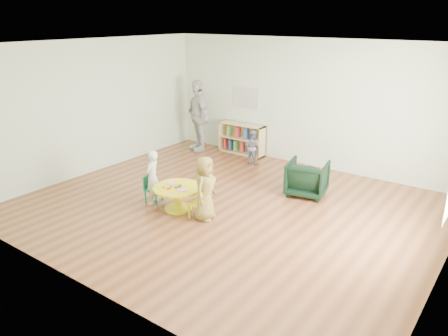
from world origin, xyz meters
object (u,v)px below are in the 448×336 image
child_right (205,188)px  bookshelf (242,139)px  adult_caretaker (198,116)px  armchair (307,178)px  kid_chair_right (200,202)px  toddler (252,147)px  child_left (152,177)px  kid_chair_left (152,188)px  activity_table (178,194)px

child_right → bookshelf: bearing=10.6°
child_right → adult_caretaker: (-2.61, 3.03, 0.34)m
armchair → child_right: bearing=53.1°
kid_chair_right → toddler: size_ratio=0.67×
bookshelf → child_left: bearing=-83.5°
adult_caretaker → toddler: bearing=23.3°
child_left → armchair: bearing=116.8°
child_left → adult_caretaker: (-1.44, 3.07, 0.39)m
armchair → child_left: (-2.08, -1.99, 0.16)m
kid_chair_right → adult_caretaker: size_ratio=0.30×
kid_chair_left → bookshelf: bearing=172.0°
bookshelf → toddler: 0.83m
bookshelf → toddler: toddler is taller
child_right → toddler: bearing=3.9°
activity_table → armchair: bearing=52.0°
armchair → toddler: size_ratio=0.93×
armchair → toddler: bearing=-39.4°
kid_chair_left → armchair: armchair is taller
activity_table → toddler: size_ratio=1.09×
kid_chair_left → toddler: size_ratio=0.64×
child_left → toddler: 2.96m
bookshelf → toddler: bearing=-40.0°
armchair → bookshelf: bearing=-42.9°
toddler → kid_chair_right: bearing=104.5°
toddler → armchair: bearing=150.9°
toddler → adult_caretaker: (-1.68, 0.12, 0.49)m
kid_chair_right → bookshelf: bookshelf is taller
child_left → child_right: bearing=75.0°
kid_chair_left → adult_caretaker: bearing=-169.1°
kid_chair_right → armchair: armchair is taller
armchair → child_left: child_left is taller
armchair → activity_table: bearing=40.1°
child_left → adult_caretaker: size_ratio=0.56×
bookshelf → armchair: bookshelf is taller
toddler → kid_chair_left: bearing=82.4°
kid_chair_right → child_left: (-1.09, -0.01, 0.21)m
kid_chair_left → bookshelf: bookshelf is taller
child_right → adult_caretaker: 4.01m
kid_chair_right → armchair: (1.00, 1.98, 0.05)m
kid_chair_right → adult_caretaker: adult_caretaker is taller
activity_table → adult_caretaker: size_ratio=0.49×
bookshelf → child_right: child_right is taller
armchair → child_right: child_right is taller
armchair → child_right: 2.17m
kid_chair_right → child_left: child_left is taller
child_left → toddler: child_left is taller
bookshelf → toddler: size_ratio=1.52×
bookshelf → child_right: bearing=-65.5°
kid_chair_left → child_left: size_ratio=0.51×
adult_caretaker → kid_chair_right: bearing=-23.2°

